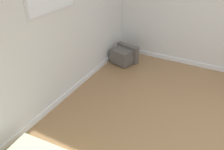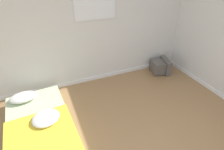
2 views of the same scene
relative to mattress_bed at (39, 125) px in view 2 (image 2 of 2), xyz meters
name	(u,v)px [view 2 (image 2 of 2)]	position (x,y,z in m)	size (l,w,h in m)	color
wall_back	(81,30)	(1.15, 1.23, 1.16)	(7.57, 0.08, 2.60)	silver
mattress_bed	(39,125)	(0.00, 0.00, 0.00)	(1.16, 2.00, 0.34)	beige
crt_tv	(161,66)	(3.14, 0.86, 0.05)	(0.53, 0.57, 0.38)	#56514C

